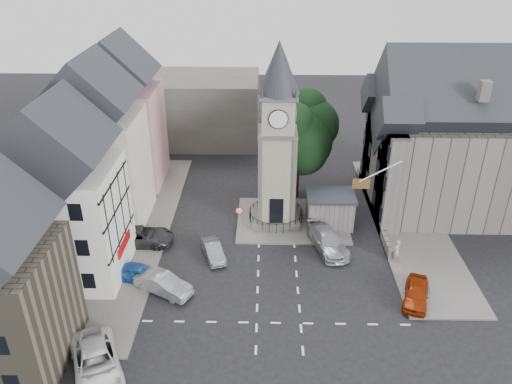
{
  "coord_description": "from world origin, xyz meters",
  "views": [
    {
      "loc": [
        -1.0,
        -31.38,
        23.78
      ],
      "look_at": [
        -1.76,
        5.0,
        4.54
      ],
      "focal_mm": 35.0,
      "sensor_mm": 36.0,
      "label": 1
    }
  ],
  "objects_px": {
    "car_west_blue": "(140,273)",
    "pedestrian": "(396,250)",
    "car_east_red": "(416,293)",
    "stone_shelter": "(330,209)",
    "clock_tower": "(278,138)"
  },
  "relations": [
    {
      "from": "clock_tower",
      "to": "pedestrian",
      "type": "distance_m",
      "value": 13.38
    },
    {
      "from": "car_east_red",
      "to": "pedestrian",
      "type": "xyz_separation_m",
      "value": [
        -0.31,
        5.0,
        0.24
      ]
    },
    {
      "from": "clock_tower",
      "to": "stone_shelter",
      "type": "xyz_separation_m",
      "value": [
        4.8,
        -0.49,
        -6.57
      ]
    },
    {
      "from": "car_west_blue",
      "to": "clock_tower",
      "type": "bearing_deg",
      "value": -36.72
    },
    {
      "from": "clock_tower",
      "to": "car_east_red",
      "type": "xyz_separation_m",
      "value": [
        9.88,
        -10.99,
        -7.42
      ]
    },
    {
      "from": "pedestrian",
      "to": "clock_tower",
      "type": "bearing_deg",
      "value": -69.9
    },
    {
      "from": "stone_shelter",
      "to": "pedestrian",
      "type": "height_order",
      "value": "stone_shelter"
    },
    {
      "from": "car_west_blue",
      "to": "car_east_red",
      "type": "bearing_deg",
      "value": -82.96
    },
    {
      "from": "car_west_blue",
      "to": "car_east_red",
      "type": "height_order",
      "value": "car_east_red"
    },
    {
      "from": "car_west_blue",
      "to": "pedestrian",
      "type": "height_order",
      "value": "pedestrian"
    },
    {
      "from": "car_west_blue",
      "to": "pedestrian",
      "type": "distance_m",
      "value": 20.29
    },
    {
      "from": "car_east_red",
      "to": "pedestrian",
      "type": "bearing_deg",
      "value": 112.08
    },
    {
      "from": "car_east_red",
      "to": "pedestrian",
      "type": "height_order",
      "value": "pedestrian"
    },
    {
      "from": "stone_shelter",
      "to": "car_west_blue",
      "type": "bearing_deg",
      "value": -150.85
    },
    {
      "from": "clock_tower",
      "to": "car_west_blue",
      "type": "distance_m",
      "value": 15.69
    }
  ]
}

